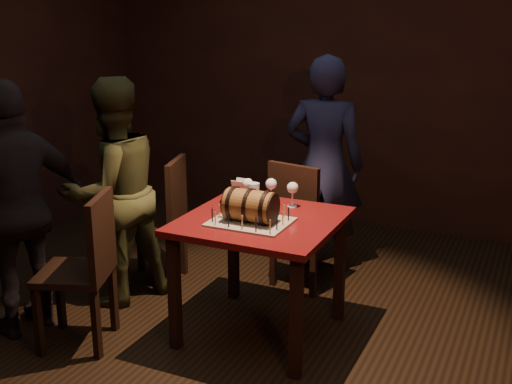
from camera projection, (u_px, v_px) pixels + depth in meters
room_shell at (237, 113)px, 3.48m from camera, size 5.04×5.04×2.80m
pub_table at (261, 236)px, 3.83m from camera, size 0.90×0.90×0.75m
cake_board at (250, 222)px, 3.71m from camera, size 0.45×0.35×0.01m
barrel_cake at (250, 206)px, 3.68m from camera, size 0.35×0.20×0.20m
birthday_candles at (250, 214)px, 3.70m from camera, size 0.40×0.30×0.09m
wine_glass_left at (248, 185)px, 4.07m from camera, size 0.07×0.07×0.16m
wine_glass_mid at (271, 185)px, 4.06m from camera, size 0.07×0.07×0.16m
wine_glass_right at (293, 189)px, 3.98m from camera, size 0.07×0.07×0.16m
pint_of_ale at (254, 195)px, 4.01m from camera, size 0.07×0.07×0.15m
menu_card at (241, 190)px, 4.15m from camera, size 0.10×0.05×0.13m
chair_back at (300, 218)px, 4.51m from camera, size 0.47×0.47×0.93m
chair_left_rear at (164, 214)px, 4.60m from camera, size 0.49×0.49×0.93m
chair_left_front at (87, 262)px, 3.74m from camera, size 0.51×0.51×0.93m
person_back at (324, 165)px, 4.80m from camera, size 0.64×0.47×1.63m
person_left_rear at (113, 192)px, 4.27m from camera, size 0.82×0.91×1.53m
person_left_front at (18, 209)px, 3.85m from camera, size 0.65×0.99×1.57m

